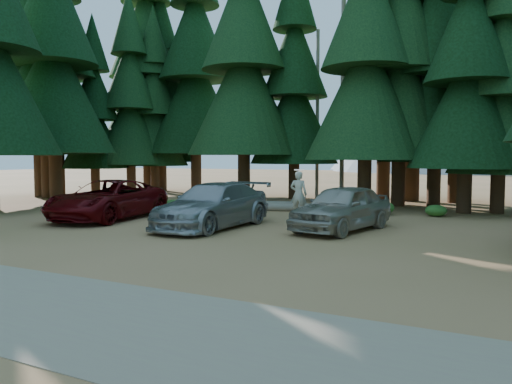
{
  "coord_description": "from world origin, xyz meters",
  "views": [
    {
      "loc": [
        9.13,
        -12.22,
        2.51
      ],
      "look_at": [
        0.92,
        3.84,
        1.25
      ],
      "focal_mm": 35.0,
      "sensor_mm": 36.0,
      "label": 1
    }
  ],
  "objects_px": {
    "silver_minivan_right": "(342,208)",
    "log_left": "(264,204)",
    "red_pickup": "(108,200)",
    "log_right": "(317,208)",
    "log_mid": "(321,207)",
    "silver_minivan_center": "(213,205)",
    "frisbee_player": "(299,194)"
  },
  "relations": [
    {
      "from": "silver_minivan_right",
      "to": "log_left",
      "type": "bearing_deg",
      "value": 145.72
    },
    {
      "from": "red_pickup",
      "to": "log_left",
      "type": "height_order",
      "value": "red_pickup"
    },
    {
      "from": "log_left",
      "to": "log_right",
      "type": "bearing_deg",
      "value": -37.8
    },
    {
      "from": "silver_minivan_right",
      "to": "log_left",
      "type": "xyz_separation_m",
      "value": [
        -6.03,
        6.25,
        -0.65
      ]
    },
    {
      "from": "red_pickup",
      "to": "log_mid",
      "type": "distance_m",
      "value": 9.92
    },
    {
      "from": "silver_minivan_right",
      "to": "log_mid",
      "type": "xyz_separation_m",
      "value": [
        -2.99,
        6.27,
        -0.67
      ]
    },
    {
      "from": "silver_minivan_center",
      "to": "log_left",
      "type": "height_order",
      "value": "silver_minivan_center"
    },
    {
      "from": "silver_minivan_right",
      "to": "log_mid",
      "type": "relative_size",
      "value": 1.53
    },
    {
      "from": "red_pickup",
      "to": "log_right",
      "type": "xyz_separation_m",
      "value": [
        6.65,
        6.31,
        -0.62
      ]
    },
    {
      "from": "log_left",
      "to": "log_right",
      "type": "height_order",
      "value": "log_right"
    },
    {
      "from": "silver_minivan_center",
      "to": "silver_minivan_right",
      "type": "xyz_separation_m",
      "value": [
        4.33,
        1.4,
        -0.0
      ]
    },
    {
      "from": "silver_minivan_center",
      "to": "silver_minivan_right",
      "type": "bearing_deg",
      "value": 19.97
    },
    {
      "from": "log_left",
      "to": "log_right",
      "type": "distance_m",
      "value": 3.49
    },
    {
      "from": "silver_minivan_right",
      "to": "log_left",
      "type": "relative_size",
      "value": 1.16
    },
    {
      "from": "log_right",
      "to": "log_mid",
      "type": "bearing_deg",
      "value": 86.68
    },
    {
      "from": "red_pickup",
      "to": "frisbee_player",
      "type": "distance_m",
      "value": 7.86
    },
    {
      "from": "red_pickup",
      "to": "log_mid",
      "type": "relative_size",
      "value": 1.89
    },
    {
      "from": "red_pickup",
      "to": "log_right",
      "type": "bearing_deg",
      "value": 35.61
    },
    {
      "from": "silver_minivan_center",
      "to": "frisbee_player",
      "type": "height_order",
      "value": "frisbee_player"
    },
    {
      "from": "silver_minivan_center",
      "to": "log_mid",
      "type": "xyz_separation_m",
      "value": [
        1.34,
        7.67,
        -0.67
      ]
    },
    {
      "from": "red_pickup",
      "to": "silver_minivan_right",
      "type": "distance_m",
      "value": 9.49
    },
    {
      "from": "silver_minivan_right",
      "to": "red_pickup",
      "type": "bearing_deg",
      "value": -160.61
    },
    {
      "from": "log_right",
      "to": "log_left",
      "type": "bearing_deg",
      "value": 145.84
    },
    {
      "from": "log_left",
      "to": "log_right",
      "type": "relative_size",
      "value": 0.73
    },
    {
      "from": "silver_minivan_right",
      "to": "frisbee_player",
      "type": "relative_size",
      "value": 2.67
    },
    {
      "from": "frisbee_player",
      "to": "silver_minivan_right",
      "type": "bearing_deg",
      "value": 163.71
    },
    {
      "from": "log_left",
      "to": "log_right",
      "type": "xyz_separation_m",
      "value": [
        3.27,
        -1.21,
        0.03
      ]
    },
    {
      "from": "log_mid",
      "to": "log_right",
      "type": "height_order",
      "value": "log_right"
    },
    {
      "from": "silver_minivan_right",
      "to": "log_right",
      "type": "relative_size",
      "value": 0.85
    },
    {
      "from": "frisbee_player",
      "to": "log_left",
      "type": "height_order",
      "value": "frisbee_player"
    },
    {
      "from": "red_pickup",
      "to": "log_mid",
      "type": "bearing_deg",
      "value": 41.68
    },
    {
      "from": "red_pickup",
      "to": "silver_minivan_right",
      "type": "xyz_separation_m",
      "value": [
        9.41,
        1.26,
        -0.0
      ]
    }
  ]
}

